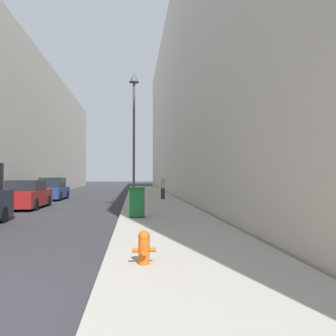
{
  "coord_description": "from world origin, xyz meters",
  "views": [
    {
      "loc": [
        4.03,
        -3.86,
        1.85
      ],
      "look_at": [
        6.29,
        18.02,
        2.36
      ],
      "focal_mm": 35.0,
      "sensor_mm": 36.0,
      "label": 1
    }
  ],
  "objects_px": {
    "trash_bin": "(137,202)",
    "parked_sedan_near": "(26,195)",
    "fire_hydrant": "(144,247)",
    "parked_sedan_far": "(53,190)",
    "pedestrian_on_sidewalk": "(163,188)",
    "lamppost": "(134,110)"
  },
  "relations": [
    {
      "from": "lamppost",
      "to": "parked_sedan_near",
      "type": "relative_size",
      "value": 1.62
    },
    {
      "from": "parked_sedan_far",
      "to": "pedestrian_on_sidewalk",
      "type": "xyz_separation_m",
      "value": [
        8.28,
        -2.34,
        0.19
      ]
    },
    {
      "from": "fire_hydrant",
      "to": "lamppost",
      "type": "xyz_separation_m",
      "value": [
        -0.21,
        10.45,
        4.7
      ]
    },
    {
      "from": "parked_sedan_near",
      "to": "parked_sedan_far",
      "type": "relative_size",
      "value": 1.06
    },
    {
      "from": "trash_bin",
      "to": "parked_sedan_far",
      "type": "height_order",
      "value": "parked_sedan_far"
    },
    {
      "from": "fire_hydrant",
      "to": "trash_bin",
      "type": "height_order",
      "value": "trash_bin"
    },
    {
      "from": "parked_sedan_far",
      "to": "lamppost",
      "type": "bearing_deg",
      "value": -55.82
    },
    {
      "from": "trash_bin",
      "to": "parked_sedan_near",
      "type": "distance_m",
      "value": 8.34
    },
    {
      "from": "trash_bin",
      "to": "parked_sedan_far",
      "type": "xyz_separation_m",
      "value": [
        -6.34,
        12.38,
        -0.01
      ]
    },
    {
      "from": "parked_sedan_near",
      "to": "parked_sedan_far",
      "type": "distance_m",
      "value": 6.74
    },
    {
      "from": "fire_hydrant",
      "to": "parked_sedan_far",
      "type": "xyz_separation_m",
      "value": [
        -6.41,
        19.57,
        0.27
      ]
    },
    {
      "from": "fire_hydrant",
      "to": "parked_sedan_near",
      "type": "height_order",
      "value": "parked_sedan_near"
    },
    {
      "from": "parked_sedan_far",
      "to": "pedestrian_on_sidewalk",
      "type": "distance_m",
      "value": 8.61
    },
    {
      "from": "parked_sedan_near",
      "to": "parked_sedan_far",
      "type": "bearing_deg",
      "value": 91.66
    },
    {
      "from": "lamppost",
      "to": "trash_bin",
      "type": "bearing_deg",
      "value": -87.57
    },
    {
      "from": "trash_bin",
      "to": "lamppost",
      "type": "xyz_separation_m",
      "value": [
        -0.14,
        3.25,
        4.42
      ]
    },
    {
      "from": "pedestrian_on_sidewalk",
      "to": "parked_sedan_near",
      "type": "bearing_deg",
      "value": -151.48
    },
    {
      "from": "lamppost",
      "to": "parked_sedan_near",
      "type": "distance_m",
      "value": 7.85
    },
    {
      "from": "parked_sedan_near",
      "to": "parked_sedan_far",
      "type": "height_order",
      "value": "parked_sedan_far"
    },
    {
      "from": "trash_bin",
      "to": "lamppost",
      "type": "bearing_deg",
      "value": 92.43
    },
    {
      "from": "trash_bin",
      "to": "parked_sedan_near",
      "type": "height_order",
      "value": "parked_sedan_near"
    },
    {
      "from": "fire_hydrant",
      "to": "parked_sedan_far",
      "type": "bearing_deg",
      "value": 108.14
    }
  ]
}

